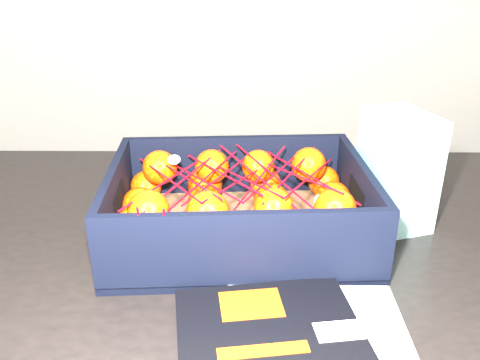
{
  "coord_description": "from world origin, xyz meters",
  "views": [
    {
      "loc": [
        0.17,
        -0.55,
        1.16
      ],
      "look_at": [
        0.2,
        0.11,
        0.86
      ],
      "focal_mm": 37.82,
      "sensor_mm": 36.0,
      "label": 1
    }
  ],
  "objects": [
    {
      "name": "table",
      "position": [
        0.22,
        0.1,
        0.65
      ],
      "size": [
        1.25,
        0.87,
        0.75
      ],
      "color": "black",
      "rests_on": "ground"
    },
    {
      "name": "produce_crate",
      "position": [
        0.2,
        0.14,
        0.79
      ],
      "size": [
        0.39,
        0.29,
        0.12
      ],
      "color": "brown",
      "rests_on": "table"
    },
    {
      "name": "clementine_heap",
      "position": [
        0.21,
        0.14,
        0.81
      ],
      "size": [
        0.37,
        0.27,
        0.1
      ],
      "color": "#F54305",
      "rests_on": "produce_crate"
    },
    {
      "name": "mesh_net",
      "position": [
        0.2,
        0.13,
        0.85
      ],
      "size": [
        0.32,
        0.26,
        0.09
      ],
      "color": "#BA0616",
      "rests_on": "clementine_heap"
    },
    {
      "name": "retail_carton",
      "position": [
        0.46,
        0.18,
        0.84
      ],
      "size": [
        0.11,
        0.14,
        0.18
      ],
      "primitive_type": "cube",
      "rotation": [
        0.0,
        0.0,
        0.24
      ],
      "color": "white",
      "rests_on": "table"
    }
  ]
}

